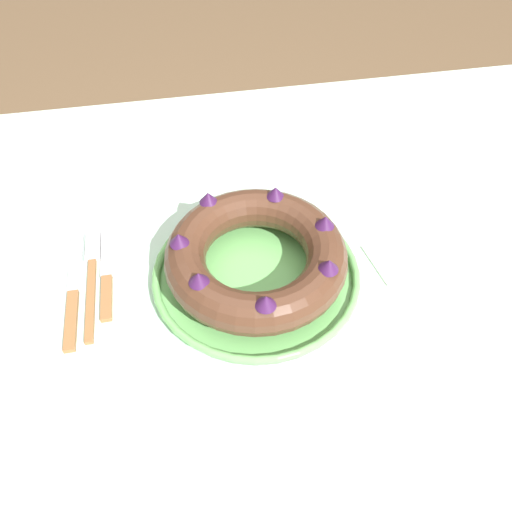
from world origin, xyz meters
TOP-DOWN VIEW (x-y plane):
  - ground_plane at (0.00, 0.00)m, footprint 8.00×8.00m
  - dining_table at (0.00, 0.00)m, footprint 1.53×1.15m
  - serving_dish at (0.02, 0.02)m, footprint 0.32×0.32m
  - bundt_cake at (0.02, 0.02)m, footprint 0.27×0.27m
  - fork at (-0.23, 0.07)m, footprint 0.02×0.22m
  - serving_knife at (-0.25, 0.04)m, footprint 0.02×0.23m
  - cake_knife at (-0.20, 0.06)m, footprint 0.02×0.18m
  - napkin at (0.27, 0.02)m, footprint 0.13×0.10m

SIDE VIEW (x-z plane):
  - ground_plane at x=0.00m, z-range 0.00..0.00m
  - dining_table at x=0.00m, z-range 0.30..1.06m
  - napkin at x=0.27m, z-range 0.76..0.76m
  - fork at x=-0.23m, z-range 0.76..0.76m
  - serving_knife at x=-0.25m, z-range 0.76..0.76m
  - cake_knife at x=-0.20m, z-range 0.76..0.76m
  - serving_dish at x=0.02m, z-range 0.76..0.78m
  - bundt_cake at x=0.02m, z-range 0.77..0.85m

